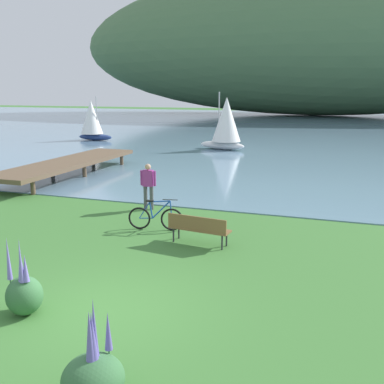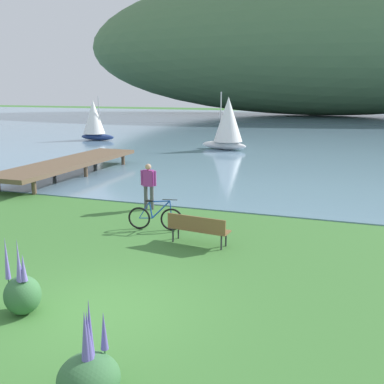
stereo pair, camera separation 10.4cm
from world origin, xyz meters
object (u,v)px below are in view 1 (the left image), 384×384
at_px(person_at_shoreline, 148,184).
at_px(sailboat_mid_bay, 226,123).
at_px(park_bench_near_camera, 199,227).
at_px(bicycle_leaning_near_bench, 156,218).
at_px(sailboat_nearest_to_shore, 92,120).

height_order(person_at_shoreline, sailboat_mid_bay, sailboat_mid_bay).
distance_m(park_bench_near_camera, bicycle_leaning_near_bench, 1.95).
xyz_separation_m(park_bench_near_camera, sailboat_mid_bay, (-4.60, 20.32, 1.48)).
distance_m(bicycle_leaning_near_bench, person_at_shoreline, 2.63).
bearing_deg(sailboat_nearest_to_shore, bicycle_leaning_near_bench, -54.60).
xyz_separation_m(person_at_shoreline, sailboat_mid_bay, (-1.61, 17.18, 1.03)).
bearing_deg(bicycle_leaning_near_bench, person_at_shoreline, 119.43).
relative_size(bicycle_leaning_near_bench, sailboat_mid_bay, 0.42).
bearing_deg(park_bench_near_camera, sailboat_mid_bay, 102.75).
bearing_deg(person_at_shoreline, sailboat_mid_bay, 95.37).
bearing_deg(person_at_shoreline, sailboat_nearest_to_shore, 126.03).
distance_m(park_bench_near_camera, sailboat_nearest_to_shore, 28.60).
distance_m(bicycle_leaning_near_bench, sailboat_mid_bay, 19.69).
height_order(sailboat_nearest_to_shore, sailboat_mid_bay, sailboat_mid_bay).
height_order(bicycle_leaning_near_bench, sailboat_nearest_to_shore, sailboat_nearest_to_shore).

